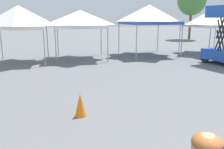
{
  "coord_description": "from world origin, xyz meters",
  "views": [
    {
      "loc": [
        -1.71,
        -0.49,
        2.63
      ],
      "look_at": [
        -0.3,
        4.92,
        1.3
      ],
      "focal_mm": 38.46,
      "sensor_mm": 36.0,
      "label": 1
    }
  ],
  "objects_px": {
    "tree_behind_tents_right": "(192,0)",
    "canopy_tent_behind_center": "(80,19)",
    "canopy_tent_center": "(149,15)",
    "canopy_tent_behind_right": "(215,18)",
    "traffic_cone_lot_center": "(80,105)",
    "canopy_tent_behind_left": "(19,17)"
  },
  "relations": [
    {
      "from": "canopy_tent_behind_right",
      "to": "canopy_tent_center",
      "type": "bearing_deg",
      "value": 173.86
    },
    {
      "from": "tree_behind_tents_right",
      "to": "canopy_tent_behind_center",
      "type": "bearing_deg",
      "value": -143.16
    },
    {
      "from": "canopy_tent_center",
      "to": "canopy_tent_behind_right",
      "type": "distance_m",
      "value": 4.94
    },
    {
      "from": "canopy_tent_center",
      "to": "canopy_tent_behind_right",
      "type": "bearing_deg",
      "value": -6.14
    },
    {
      "from": "canopy_tent_behind_center",
      "to": "traffic_cone_lot_center",
      "type": "height_order",
      "value": "canopy_tent_behind_center"
    },
    {
      "from": "canopy_tent_behind_right",
      "to": "traffic_cone_lot_center",
      "type": "xyz_separation_m",
      "value": [
        -11.05,
        -9.33,
        -2.31
      ]
    },
    {
      "from": "canopy_tent_center",
      "to": "tree_behind_tents_right",
      "type": "relative_size",
      "value": 0.55
    },
    {
      "from": "tree_behind_tents_right",
      "to": "traffic_cone_lot_center",
      "type": "height_order",
      "value": "tree_behind_tents_right"
    },
    {
      "from": "canopy_tent_behind_right",
      "to": "traffic_cone_lot_center",
      "type": "bearing_deg",
      "value": -139.82
    },
    {
      "from": "canopy_tent_center",
      "to": "tree_behind_tents_right",
      "type": "distance_m",
      "value": 14.97
    },
    {
      "from": "canopy_tent_behind_left",
      "to": "tree_behind_tents_right",
      "type": "distance_m",
      "value": 22.1
    },
    {
      "from": "canopy_tent_center",
      "to": "canopy_tent_behind_right",
      "type": "xyz_separation_m",
      "value": [
        4.91,
        -0.53,
        -0.21
      ]
    },
    {
      "from": "canopy_tent_behind_left",
      "to": "traffic_cone_lot_center",
      "type": "height_order",
      "value": "canopy_tent_behind_left"
    },
    {
      "from": "canopy_tent_behind_center",
      "to": "traffic_cone_lot_center",
      "type": "relative_size",
      "value": 5.37
    },
    {
      "from": "canopy_tent_behind_right",
      "to": "tree_behind_tents_right",
      "type": "distance_m",
      "value": 12.7
    },
    {
      "from": "traffic_cone_lot_center",
      "to": "canopy_tent_center",
      "type": "bearing_deg",
      "value": 58.06
    },
    {
      "from": "canopy_tent_behind_center",
      "to": "tree_behind_tents_right",
      "type": "relative_size",
      "value": 0.52
    },
    {
      "from": "tree_behind_tents_right",
      "to": "traffic_cone_lot_center",
      "type": "bearing_deg",
      "value": -128.17
    },
    {
      "from": "canopy_tent_behind_left",
      "to": "canopy_tent_behind_right",
      "type": "distance_m",
      "value": 13.41
    },
    {
      "from": "tree_behind_tents_right",
      "to": "canopy_tent_behind_left",
      "type": "bearing_deg",
      "value": -147.87
    },
    {
      "from": "canopy_tent_behind_left",
      "to": "traffic_cone_lot_center",
      "type": "bearing_deg",
      "value": -75.38
    },
    {
      "from": "canopy_tent_center",
      "to": "canopy_tent_behind_left",
      "type": "bearing_deg",
      "value": -174.31
    }
  ]
}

